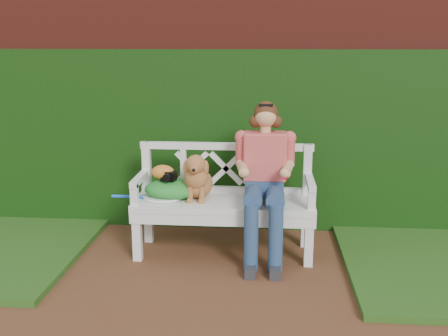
{
  "coord_description": "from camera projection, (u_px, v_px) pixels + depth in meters",
  "views": [
    {
      "loc": [
        0.46,
        -3.22,
        1.76
      ],
      "look_at": [
        0.1,
        0.97,
        0.75
      ],
      "focal_mm": 42.0,
      "sensor_mm": 36.0,
      "label": 1
    }
  ],
  "objects": [
    {
      "name": "tennis_racket",
      "position": [
        159.0,
        197.0,
        4.39
      ],
      "size": [
        0.64,
        0.31,
        0.03
      ],
      "primitive_type": null,
      "rotation": [
        0.0,
        0.0,
        -0.08
      ],
      "color": "white",
      "rests_on": "garden_bench"
    },
    {
      "name": "baseball_glove",
      "position": [
        163.0,
        172.0,
        4.4
      ],
      "size": [
        0.23,
        0.2,
        0.12
      ],
      "primitive_type": "ellipsoid",
      "rotation": [
        0.0,
        0.0,
        -0.33
      ],
      "color": "orange",
      "rests_on": "green_bag"
    },
    {
      "name": "ivy_hedge",
      "position": [
        219.0,
        140.0,
        5.0
      ],
      "size": [
        10.0,
        0.18,
        1.7
      ],
      "primitive_type": "cube",
      "color": "#183E0C",
      "rests_on": "ground"
    },
    {
      "name": "brick_wall",
      "position": [
        221.0,
        111.0,
        5.15
      ],
      "size": [
        10.0,
        0.3,
        2.2
      ],
      "primitive_type": "cube",
      "color": "maroon",
      "rests_on": "ground"
    },
    {
      "name": "camera_item",
      "position": [
        169.0,
        176.0,
        4.37
      ],
      "size": [
        0.13,
        0.11,
        0.08
      ],
      "primitive_type": "cube",
      "rotation": [
        0.0,
        0.0,
        -0.23
      ],
      "color": "black",
      "rests_on": "green_bag"
    },
    {
      "name": "dog",
      "position": [
        197.0,
        175.0,
        4.36
      ],
      "size": [
        0.3,
        0.39,
        0.4
      ],
      "primitive_type": null,
      "rotation": [
        0.0,
        0.0,
        0.09
      ],
      "color": "olive",
      "rests_on": "garden_bench"
    },
    {
      "name": "green_bag",
      "position": [
        172.0,
        189.0,
        4.42
      ],
      "size": [
        0.54,
        0.46,
        0.16
      ],
      "primitive_type": null,
      "rotation": [
        0.0,
        0.0,
        -0.24
      ],
      "color": "#359324",
      "rests_on": "garden_bench"
    },
    {
      "name": "garden_bench",
      "position": [
        224.0,
        226.0,
        4.45
      ],
      "size": [
        1.58,
        0.6,
        0.48
      ],
      "primitive_type": null,
      "rotation": [
        0.0,
        0.0,
        0.0
      ],
      "color": "white",
      "rests_on": "ground"
    },
    {
      "name": "ground",
      "position": [
        197.0,
        308.0,
        3.57
      ],
      "size": [
        60.0,
        60.0,
        0.0
      ],
      "primitive_type": "plane",
      "color": "#582F1E"
    },
    {
      "name": "seated_woman",
      "position": [
        264.0,
        185.0,
        4.31
      ],
      "size": [
        0.65,
        0.78,
        1.23
      ],
      "primitive_type": null,
      "rotation": [
        0.0,
        0.0,
        0.2
      ],
      "color": "#C83F5A",
      "rests_on": "ground"
    }
  ]
}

